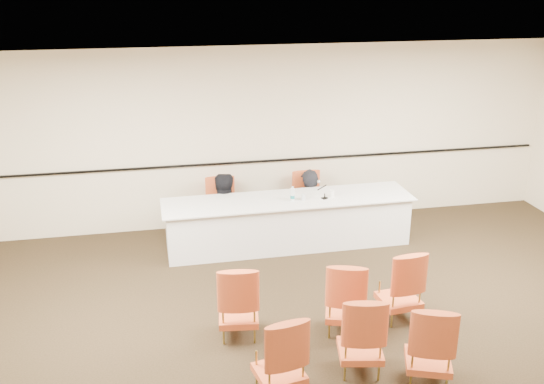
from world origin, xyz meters
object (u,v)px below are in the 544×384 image
Objects in this scene: aud_chair_front_left at (238,300)px; aud_chair_front_right at (400,284)px; aud_chair_back_mid at (361,333)px; microphone at (325,191)px; drinking_glass at (303,197)px; panel_table at (288,222)px; panelist_main_chair at (309,202)px; panelist_main at (308,215)px; panelist_second_chair at (222,209)px; coffee_cup at (332,194)px; panelist_second at (223,221)px; aud_chair_back_left at (279,354)px; aud_chair_front_mid at (346,296)px; aud_chair_back_right at (430,343)px; water_bottle at (293,194)px.

aud_chair_front_left is 2.01m from aud_chair_front_right.
microphone is at bearing 92.19° from aud_chair_back_mid.
drinking_glass is 3.21m from aud_chair_back_mid.
aud_chair_front_left is at bearing -116.36° from panel_table.
aud_chair_back_mid is at bearing -89.79° from panel_table.
panelist_main is at bearing 0.00° from panelist_main_chair.
panelist_second_chair and aud_chair_front_left have the same top height.
panelist_main_chair is at bearing 107.14° from coffee_cup.
coffee_cup is (1.65, -0.62, 0.58)m from panelist_second.
aud_chair_front_right and aud_chair_back_left have the same top height.
panel_table is 3.29m from aud_chair_back_mid.
panelist_second_chair is at bearing 127.44° from aud_chair_front_mid.
panelist_second is 1.47m from drinking_glass.
aud_chair_back_right is (0.64, -0.32, 0.00)m from aud_chair_back_mid.
panelist_main_chair is at bearing 91.66° from aud_chair_front_right.
panelist_main_chair and aud_chair_back_mid have the same top height.
aud_chair_front_right is at bearing -70.37° from panel_table.
microphone reaches higher than panelist_second_chair.
aud_chair_back_left is at bearing -104.86° from panel_table.
coffee_cup is 3.56m from aud_chair_back_right.
microphone is 0.28× the size of aud_chair_front_right.
aud_chair_front_left is (-1.69, -2.25, -0.44)m from microphone.
panelist_main_chair is 1.00× the size of aud_chair_front_mid.
water_bottle is 0.24× the size of aud_chair_back_left.
panelist_main reaches higher than drinking_glass.
panelist_main reaches higher than panelist_main_chair.
panelist_main is 3.12m from aud_chair_front_mid.
aud_chair_front_right is 1.00× the size of aud_chair_back_left.
coffee_cup is (0.20, -0.64, 0.60)m from panelist_main.
drinking_glass is at bearing -0.29° from water_bottle.
aud_chair_front_right is at bearing 7.08° from aud_chair_front_left.
aud_chair_back_right reaches higher than panel_table.
panelist_main_chair is at bearing 56.67° from water_bottle.
water_bottle is at bearing 179.71° from drinking_glass.
aud_chair_front_right is (0.38, -2.94, 0.24)m from panelist_main.
drinking_glass is (0.22, -0.10, 0.44)m from panel_table.
aud_chair_back_mid is at bearing -75.84° from panelist_second_chair.
panelist_second_chair is 1.00× the size of aud_chair_back_mid.
panelist_main_chair is 3.89m from aud_chair_back_mid.
panelist_second is at bearing 150.83° from drinking_glass.
aud_chair_front_left is at bearing 79.02° from panelist_main.
panelist_second is 7.09× the size of water_bottle.
panelist_main_chair is 9.50× the size of drinking_glass.
aud_chair_front_mid is 0.76m from aud_chair_front_right.
microphone is 1.17× the size of water_bottle.
panelist_main is 1.70× the size of aud_chair_front_left.
aud_chair_back_right is at bearing 103.23° from panelist_second.
panelist_second_chair and aud_chair_back_left have the same top height.
coffee_cup is (0.20, -0.64, 0.36)m from panelist_main_chair.
coffee_cup is 0.12× the size of aud_chair_front_left.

